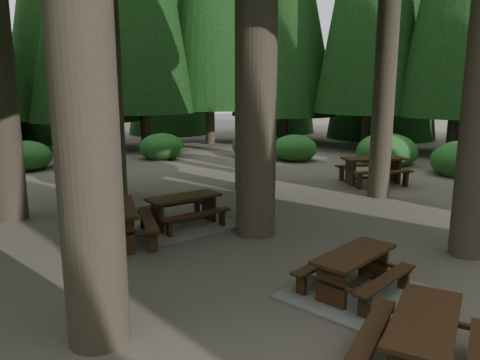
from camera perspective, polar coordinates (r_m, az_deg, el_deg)
name	(u,v)px	position (r m, az deg, el deg)	size (l,w,h in m)	color
ground	(224,241)	(9.79, -1.94, -7.40)	(80.00, 80.00, 0.00)	#524942
picnic_table_a	(353,281)	(7.57, 13.64, -11.85)	(2.52, 2.34, 0.68)	gray
picnic_table_b	(118,219)	(9.79, -14.69, -4.59)	(1.61, 1.93, 0.78)	black
picnic_table_c	(184,216)	(10.73, -6.82, -4.44)	(2.47, 2.19, 0.72)	gray
picnic_table_d	(373,166)	(15.79, 15.93, 1.63)	(2.23, 1.91, 0.86)	black
picnic_table_e	(424,337)	(5.75, 21.47, -17.42)	(2.14, 2.09, 0.72)	black
shrub_ring	(242,210)	(10.58, 0.21, -3.66)	(23.86, 24.64, 1.49)	#1F5C1F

